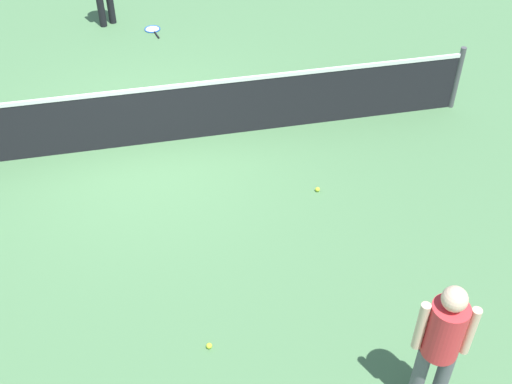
{
  "coord_description": "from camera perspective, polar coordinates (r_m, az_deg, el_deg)",
  "views": [
    {
      "loc": [
        0.01,
        -8.06,
        5.79
      ],
      "look_at": [
        1.19,
        -2.49,
        0.9
      ],
      "focal_mm": 44.87,
      "sensor_mm": 36.0,
      "label": 1
    }
  ],
  "objects": [
    {
      "name": "player_near_side",
      "position": [
        6.16,
        16.23,
        -12.58
      ],
      "size": [
        0.52,
        0.43,
        1.7
      ],
      "color": "#595960",
      "rests_on": "ground_plane"
    },
    {
      "name": "court_net",
      "position": [
        9.64,
        -10.11,
        6.68
      ],
      "size": [
        10.09,
        0.09,
        1.07
      ],
      "color": "#4C4C51",
      "rests_on": "ground_plane"
    },
    {
      "name": "tennis_racket_far_player",
      "position": [
        13.17,
        -9.18,
        14.1
      ],
      "size": [
        0.37,
        0.61,
        0.03
      ],
      "color": "blue",
      "rests_on": "ground_plane"
    },
    {
      "name": "ground_plane",
      "position": [
        9.93,
        -9.78,
        4.29
      ],
      "size": [
        40.0,
        40.0,
        0.0
      ],
      "primitive_type": "plane",
      "color": "#4C7A4C"
    },
    {
      "name": "tennis_ball_by_net",
      "position": [
        8.92,
        5.51,
        0.23
      ],
      "size": [
        0.07,
        0.07,
        0.07
      ],
      "primitive_type": "sphere",
      "color": "#C6E033",
      "rests_on": "ground_plane"
    },
    {
      "name": "tennis_ball_midcourt",
      "position": [
        7.12,
        -4.2,
        -13.52
      ],
      "size": [
        0.07,
        0.07,
        0.07
      ],
      "primitive_type": "sphere",
      "color": "#C6E033",
      "rests_on": "ground_plane"
    }
  ]
}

